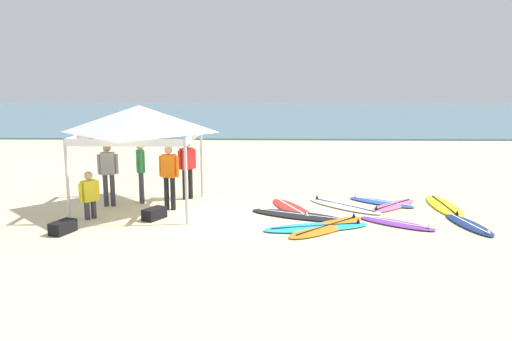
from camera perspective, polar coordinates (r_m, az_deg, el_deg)
name	(u,v)px	position (r m, az deg, el deg)	size (l,w,h in m)	color
ground_plane	(243,216)	(12.88, -1.51, -5.17)	(80.00, 80.00, 0.00)	beige
sea	(261,115)	(45.78, 0.58, 6.30)	(80.00, 36.00, 0.10)	teal
canopy_tent	(139,119)	(13.56, -12.98, 5.63)	(2.95, 2.95, 2.75)	#B7B7BC
surfboard_orange	(327,227)	(12.01, 8.01, -6.27)	(2.26, 2.22, 0.19)	orange
surfboard_red	(292,208)	(13.53, 4.06, -4.25)	(1.37, 2.26, 0.19)	red
surfboard_purple	(397,223)	(12.61, 15.56, -5.75)	(1.82, 1.51, 0.19)	purple
surfboard_navy	(469,225)	(13.07, 22.79, -5.61)	(0.83, 1.96, 0.19)	navy
surfboard_pink	(393,206)	(14.27, 15.10, -3.82)	(1.76, 1.75, 0.19)	pink
surfboard_yellow	(444,206)	(14.62, 20.37, -3.78)	(0.68, 2.41, 0.19)	yellow
surfboard_white	(344,206)	(13.95, 9.86, -3.94)	(2.09, 2.05, 0.19)	white
surfboard_blue	(381,202)	(14.56, 13.83, -3.47)	(1.84, 1.51, 0.19)	blue
surfboard_cyan	(317,227)	(11.96, 6.82, -6.31)	(2.63, 1.27, 0.19)	#23B2CC
surfboard_black	(297,215)	(12.91, 4.65, -4.99)	(2.57, 1.61, 0.19)	black
person_red	(187,165)	(14.58, -7.74, 0.59)	(0.48, 0.38, 1.71)	black
person_grey	(108,170)	(14.23, -16.26, 0.01)	(0.54, 0.29, 1.71)	#383842
person_orange	(169,173)	(13.49, -9.72, -0.28)	(0.54, 0.29, 1.71)	black
person_green	(141,168)	(14.38, -12.81, 0.28)	(0.32, 0.53, 1.71)	#383842
person_yellow	(89,193)	(13.17, -18.20, -2.41)	(0.40, 0.44, 1.20)	#383842
gear_bag_near_tent	(63,227)	(12.30, -20.86, -5.97)	(0.60, 0.32, 0.28)	black
gear_bag_by_pole	(154,214)	(12.85, -11.34, -4.77)	(0.60, 0.32, 0.28)	black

